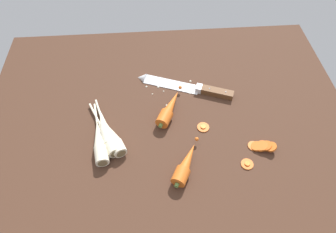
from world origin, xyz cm
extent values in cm
cube|color=#42281C|center=(0.00, 0.00, -2.00)|extent=(120.00, 90.00, 4.00)
cube|color=silver|center=(2.32, 13.48, 0.25)|extent=(20.24, 11.31, 0.50)
cone|color=silver|center=(-8.13, 17.51, 0.25)|extent=(4.23, 4.77, 3.96)
cube|color=silver|center=(11.64, 9.88, 1.10)|extent=(2.92, 3.46, 2.20)
cube|color=brown|center=(17.71, 7.53, 1.10)|extent=(11.27, 6.57, 2.20)
sphere|color=silver|center=(15.10, 8.54, 2.20)|extent=(0.50, 0.50, 0.50)
sphere|color=silver|center=(20.32, 6.52, 2.20)|extent=(0.50, 0.50, 0.50)
cylinder|color=#D6601E|center=(-1.23, -3.08, 2.10)|extent=(6.01, 6.41, 4.20)
cone|color=#D6601E|center=(1.44, 2.40, 2.10)|extent=(8.94, 12.71, 3.99)
sphere|color=#D6601E|center=(5.09, 9.85, 2.10)|extent=(1.20, 1.20, 1.20)
cylinder|color=#5B7F3D|center=(-2.61, -5.90, 2.10)|extent=(1.52, 1.43, 1.20)
cylinder|color=#D6601E|center=(1.89, -23.59, 2.10)|extent=(5.88, 6.10, 4.20)
cone|color=#D6601E|center=(4.46, -18.56, 2.10)|extent=(8.69, 11.88, 3.99)
sphere|color=#D6601E|center=(7.96, -11.71, 2.10)|extent=(1.20, 1.20, 1.20)
cylinder|color=#5B7F3D|center=(0.55, -26.22, 2.10)|extent=(1.52, 1.44, 1.20)
cylinder|color=beige|center=(-20.34, -15.16, 2.00)|extent=(4.91, 6.15, 4.00)
cone|color=beige|center=(-21.69, -7.61, 2.00)|extent=(5.48, 10.34, 3.80)
cylinder|color=beige|center=(-23.09, 0.13, 1.10)|extent=(2.57, 10.59, 0.70)
cylinder|color=brown|center=(-19.85, -17.88, 2.00)|extent=(2.81, 0.79, 2.80)
cylinder|color=beige|center=(-17.46, -12.55, 2.00)|extent=(5.81, 6.43, 4.00)
cone|color=beige|center=(-20.47, -5.92, 2.00)|extent=(7.31, 10.06, 3.80)
cylinder|color=beige|center=(-23.55, 0.88, 1.10)|extent=(4.80, 9.48, 0.70)
cylinder|color=brown|center=(-16.38, -14.94, 2.00)|extent=(2.67, 1.43, 2.80)
cylinder|color=beige|center=(-18.79, -9.49, 2.00)|extent=(5.14, 5.53, 4.00)
cone|color=beige|center=(-20.61, -3.41, 2.00)|extent=(5.97, 8.87, 3.80)
cylinder|color=beige|center=(-22.47, 2.83, 1.10)|extent=(3.19, 8.62, 0.70)
cylinder|color=brown|center=(-18.14, -11.68, 2.00)|extent=(2.77, 1.09, 2.80)
cylinder|color=beige|center=(-15.56, -13.03, 2.00)|extent=(5.46, 5.70, 4.00)
cone|color=beige|center=(-18.04, -7.33, 2.00)|extent=(6.66, 8.81, 3.80)
cylinder|color=beige|center=(-20.59, -1.50, 1.10)|extent=(4.08, 8.16, 0.70)
cylinder|color=brown|center=(-14.66, -15.08, 2.00)|extent=(2.69, 1.39, 2.80)
cylinder|color=#D6601E|center=(25.06, -14.20, 0.35)|extent=(3.34, 3.34, 0.70)
cylinder|color=#D6601E|center=(25.90, -14.66, 0.60)|extent=(3.51, 3.42, 1.97)
cylinder|color=#D6601E|center=(26.92, -15.06, 0.84)|extent=(3.48, 3.38, 2.04)
cylinder|color=#D6601E|center=(27.35, -14.92, 1.08)|extent=(3.77, 3.68, 2.12)
cylinder|color=#D6601E|center=(28.47, -15.17, 1.33)|extent=(3.61, 3.51, 2.44)
cylinder|color=#D6601E|center=(29.72, -15.80, 1.57)|extent=(3.53, 3.42, 2.36)
cylinder|color=#D6601E|center=(21.74, -20.23, 0.35)|extent=(3.64, 3.64, 0.70)
cylinder|color=orange|center=(21.74, -20.23, 0.62)|extent=(1.53, 1.53, 0.16)
cylinder|color=#D6601E|center=(10.91, -6.13, 0.35)|extent=(3.83, 3.83, 0.70)
cylinder|color=orange|center=(10.91, -6.13, 0.62)|extent=(1.61, 1.61, 0.16)
sphere|color=silver|center=(2.88, 11.30, 0.33)|extent=(0.65, 0.65, 0.65)
sphere|color=silver|center=(9.32, 14.56, 0.40)|extent=(0.81, 0.81, 0.81)
sphere|color=silver|center=(-0.61, 10.43, 0.27)|extent=(0.54, 0.54, 0.54)
sphere|color=silver|center=(-4.58, 9.44, 0.27)|extent=(0.53, 0.53, 0.53)
sphere|color=silver|center=(-0.03, 3.87, 0.39)|extent=(0.77, 0.77, 0.77)
sphere|color=silver|center=(-2.39, 12.54, 0.40)|extent=(0.81, 0.81, 0.81)
sphere|color=silver|center=(1.92, 13.68, 0.21)|extent=(0.42, 0.42, 0.42)
sphere|color=silver|center=(-6.55, 13.06, 0.34)|extent=(0.69, 0.69, 0.69)
sphere|color=silver|center=(9.87, 12.80, 0.25)|extent=(0.50, 0.50, 0.50)
sphere|color=silver|center=(8.44, 8.77, 0.32)|extent=(0.64, 0.64, 0.64)
camera|label=1|loc=(-4.47, -61.97, 78.31)|focal=32.53mm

